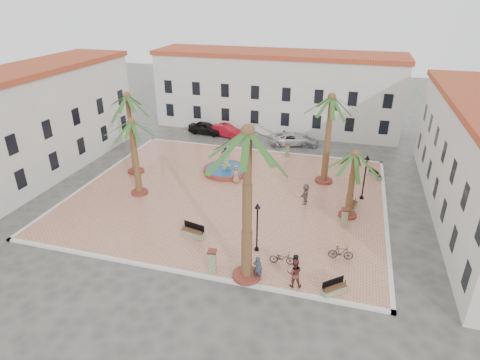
{
  "coord_description": "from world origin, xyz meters",
  "views": [
    {
      "loc": [
        9.48,
        -29.55,
        16.24
      ],
      "look_at": [
        1.0,
        0.0,
        1.6
      ],
      "focal_mm": 30.0,
      "sensor_mm": 36.0,
      "label": 1
    }
  ],
  "objects_px": {
    "cyclist_b": "(295,273)",
    "car_black": "(206,128)",
    "bicycle_b": "(341,253)",
    "palm_sw": "(132,131)",
    "bollard_se": "(212,260)",
    "pedestrian_east": "(305,194)",
    "palm_ne": "(331,107)",
    "pedestrian_fountain_a": "(236,174)",
    "lamppost_e": "(366,170)",
    "cyclist_a": "(258,268)",
    "palm_nw": "(128,105)",
    "car_red": "(226,131)",
    "bench_se": "(334,289)",
    "bollard_e": "(345,217)",
    "car_silver": "(300,139)",
    "bicycle_a": "(282,258)",
    "lamppost_s": "(257,219)",
    "palm_s": "(248,149)",
    "palm_e": "(354,163)",
    "bench_ne": "(375,175)",
    "bench_s": "(193,233)",
    "pedestrian_fountain_b": "(225,155)",
    "bench_e": "(352,206)",
    "pedestrian_north": "(226,148)",
    "bollard_n": "(288,150)",
    "fountain": "(226,169)",
    "car_white": "(292,139)",
    "litter_bin": "(296,260)"
  },
  "relations": [
    {
      "from": "palm_e",
      "to": "car_red",
      "type": "bearing_deg",
      "value": 133.58
    },
    {
      "from": "lamppost_s",
      "to": "car_white",
      "type": "relative_size",
      "value": 0.73
    },
    {
      "from": "bollard_e",
      "to": "car_black",
      "type": "bearing_deg",
      "value": 135.0
    },
    {
      "from": "fountain",
      "to": "bicycle_a",
      "type": "bearing_deg",
      "value": -58.17
    },
    {
      "from": "cyclist_b",
      "to": "car_silver",
      "type": "bearing_deg",
      "value": -93.57
    },
    {
      "from": "pedestrian_east",
      "to": "car_silver",
      "type": "bearing_deg",
      "value": -164.52
    },
    {
      "from": "palm_nw",
      "to": "car_red",
      "type": "bearing_deg",
      "value": 68.32
    },
    {
      "from": "lamppost_e",
      "to": "bicycle_b",
      "type": "height_order",
      "value": "lamppost_e"
    },
    {
      "from": "pedestrian_fountain_a",
      "to": "bench_ne",
      "type": "bearing_deg",
      "value": 6.21
    },
    {
      "from": "palm_ne",
      "to": "cyclist_b",
      "type": "xyz_separation_m",
      "value": [
        -0.36,
        -15.15,
        -6.1
      ]
    },
    {
      "from": "lamppost_s",
      "to": "lamppost_e",
      "type": "xyz_separation_m",
      "value": [
        6.8,
        9.72,
        0.22
      ]
    },
    {
      "from": "palm_nw",
      "to": "bench_se",
      "type": "height_order",
      "value": "palm_nw"
    },
    {
      "from": "fountain",
      "to": "bench_e",
      "type": "xyz_separation_m",
      "value": [
        12.03,
        -3.95,
        -0.07
      ]
    },
    {
      "from": "palm_nw",
      "to": "pedestrian_east",
      "type": "relative_size",
      "value": 4.38
    },
    {
      "from": "palm_nw",
      "to": "bollard_e",
      "type": "relative_size",
      "value": 5.51
    },
    {
      "from": "bollard_se",
      "to": "pedestrian_east",
      "type": "height_order",
      "value": "pedestrian_east"
    },
    {
      "from": "palm_nw",
      "to": "litter_bin",
      "type": "xyz_separation_m",
      "value": [
        17.2,
        -10.22,
        -6.34
      ]
    },
    {
      "from": "bicycle_a",
      "to": "pedestrian_east",
      "type": "bearing_deg",
      "value": -6.78
    },
    {
      "from": "palm_nw",
      "to": "palm_e",
      "type": "bearing_deg",
      "value": -8.29
    },
    {
      "from": "palm_s",
      "to": "bicycle_a",
      "type": "distance_m",
      "value": 8.47
    },
    {
      "from": "lamppost_e",
      "to": "cyclist_a",
      "type": "distance_m",
      "value": 14.15
    },
    {
      "from": "bench_s",
      "to": "car_red",
      "type": "bearing_deg",
      "value": 113.94
    },
    {
      "from": "bench_se",
      "to": "bollard_e",
      "type": "bearing_deg",
      "value": 47.41
    },
    {
      "from": "lamppost_s",
      "to": "cyclist_b",
      "type": "height_order",
      "value": "lamppost_s"
    },
    {
      "from": "bench_s",
      "to": "cyclist_a",
      "type": "xyz_separation_m",
      "value": [
        5.62,
        -3.38,
        0.56
      ]
    },
    {
      "from": "bicycle_a",
      "to": "pedestrian_fountain_b",
      "type": "height_order",
      "value": "pedestrian_fountain_b"
    },
    {
      "from": "bicycle_a",
      "to": "car_black",
      "type": "bearing_deg",
      "value": 26.23
    },
    {
      "from": "bollard_n",
      "to": "cyclist_a",
      "type": "height_order",
      "value": "cyclist_a"
    },
    {
      "from": "palm_s",
      "to": "palm_e",
      "type": "bearing_deg",
      "value": 58.68
    },
    {
      "from": "bench_se",
      "to": "car_silver",
      "type": "xyz_separation_m",
      "value": [
        -5.67,
        24.74,
        0.24
      ]
    },
    {
      "from": "cyclist_b",
      "to": "car_black",
      "type": "bearing_deg",
      "value": -70.52
    },
    {
      "from": "palm_s",
      "to": "bench_se",
      "type": "height_order",
      "value": "palm_s"
    },
    {
      "from": "palm_e",
      "to": "pedestrian_north",
      "type": "height_order",
      "value": "palm_e"
    },
    {
      "from": "cyclist_b",
      "to": "palm_s",
      "type": "bearing_deg",
      "value": -11.15
    },
    {
      "from": "lamppost_e",
      "to": "bollard_n",
      "type": "xyz_separation_m",
      "value": [
        -7.76,
        7.83,
        -1.97
      ]
    },
    {
      "from": "bollard_se",
      "to": "car_black",
      "type": "xyz_separation_m",
      "value": [
        -9.87,
        25.37,
        -0.2
      ]
    },
    {
      "from": "palm_ne",
      "to": "pedestrian_fountain_a",
      "type": "height_order",
      "value": "palm_ne"
    },
    {
      "from": "bollard_e",
      "to": "car_black",
      "type": "height_order",
      "value": "bollard_e"
    },
    {
      "from": "bollard_n",
      "to": "cyclist_b",
      "type": "bearing_deg",
      "value": -79.03
    },
    {
      "from": "bench_ne",
      "to": "litter_bin",
      "type": "distance_m",
      "value": 16.21
    },
    {
      "from": "bicycle_b",
      "to": "palm_sw",
      "type": "bearing_deg",
      "value": 69.1
    },
    {
      "from": "pedestrian_fountain_b",
      "to": "bench_e",
      "type": "bearing_deg",
      "value": -11.02
    },
    {
      "from": "palm_nw",
      "to": "pedestrian_fountain_a",
      "type": "distance_m",
      "value": 11.6
    },
    {
      "from": "fountain",
      "to": "palm_sw",
      "type": "xyz_separation_m",
      "value": [
        -5.9,
        -6.3,
        5.41
      ]
    },
    {
      "from": "pedestrian_fountain_a",
      "to": "car_black",
      "type": "height_order",
      "value": "pedestrian_fountain_a"
    },
    {
      "from": "bench_se",
      "to": "bench_ne",
      "type": "distance_m",
      "value": 17.55
    },
    {
      "from": "palm_s",
      "to": "bench_se",
      "type": "distance_m",
      "value": 9.78
    },
    {
      "from": "palm_s",
      "to": "pedestrian_north",
      "type": "relative_size",
      "value": 6.21
    },
    {
      "from": "bollard_n",
      "to": "pedestrian_fountain_b",
      "type": "relative_size",
      "value": 0.81
    },
    {
      "from": "pedestrian_fountain_b",
      "to": "bollard_n",
      "type": "bearing_deg",
      "value": 46.25
    }
  ]
}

